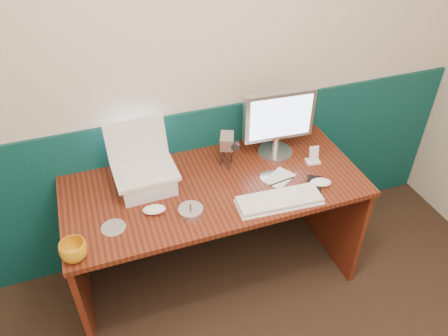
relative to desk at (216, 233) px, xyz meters
name	(u,v)px	position (x,y,z in m)	size (l,w,h in m)	color
back_wall	(190,69)	(-0.01, 0.37, 0.88)	(3.50, 0.04, 2.50)	beige
wainscot	(196,181)	(-0.01, 0.36, 0.12)	(3.48, 0.02, 1.00)	#07312C
desk	(216,233)	(0.00, 0.00, 0.00)	(1.60, 0.70, 0.75)	#3D160B
laptop_riser	(146,181)	(-0.35, 0.09, 0.42)	(0.27, 0.23, 0.10)	silver
laptop	(142,153)	(-0.35, 0.09, 0.60)	(0.32, 0.24, 0.26)	silver
monitor	(277,124)	(0.42, 0.15, 0.58)	(0.40, 0.11, 0.40)	#B4B5B9
keyboard	(279,201)	(0.26, -0.25, 0.39)	(0.43, 0.14, 0.02)	white
mouse_right	(321,182)	(0.53, -0.19, 0.39)	(0.11, 0.07, 0.04)	white
mouse_left	(154,210)	(-0.35, -0.11, 0.39)	(0.11, 0.07, 0.04)	white
mug	(74,251)	(-0.74, -0.28, 0.42)	(0.12, 0.12, 0.10)	orange
camcorder	(227,153)	(0.12, 0.13, 0.46)	(0.08, 0.12, 0.18)	#BCBCC1
cd_spindle	(191,210)	(-0.18, -0.17, 0.39)	(0.12, 0.12, 0.03)	silver
cd_loose_a	(113,227)	(-0.56, -0.14, 0.38)	(0.12, 0.12, 0.00)	#B6BDC7
cd_loose_b	(271,177)	(0.31, -0.04, 0.38)	(0.12, 0.12, 0.00)	#B2BAC3
pen	(282,181)	(0.35, -0.10, 0.38)	(0.01, 0.01, 0.15)	black
papers	(280,178)	(0.35, -0.07, 0.38)	(0.17, 0.11, 0.00)	silver
dock	(313,161)	(0.59, 0.00, 0.38)	(0.08, 0.06, 0.01)	white
music_player	(314,154)	(0.59, 0.00, 0.43)	(0.05, 0.01, 0.09)	white
pda	(314,184)	(0.50, -0.18, 0.38)	(0.08, 0.13, 0.02)	black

